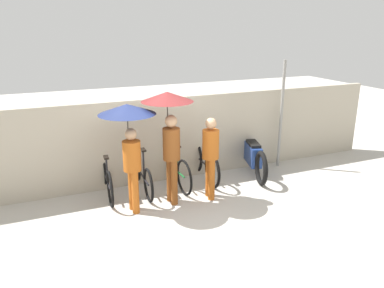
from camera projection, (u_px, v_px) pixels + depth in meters
ground_plane at (184, 218)px, 6.62m from camera, size 30.00×30.00×0.00m
back_wall at (152, 141)px, 7.96m from camera, size 11.32×0.12×1.82m
parked_bicycle_0 at (107, 178)px, 7.44m from camera, size 0.44×1.76×0.97m
parked_bicycle_1 at (142, 174)px, 7.65m from camera, size 0.44×1.77×1.09m
parked_bicycle_2 at (174, 168)px, 7.92m from camera, size 0.44×1.81×1.05m
parked_bicycle_3 at (204, 162)px, 8.22m from camera, size 0.44×1.73×1.03m
pedestrian_leading at (129, 128)px, 6.50m from camera, size 1.01×1.01×1.97m
pedestrian_center at (169, 118)px, 6.80m from camera, size 0.96×0.96×2.13m
pedestrian_trailing at (211, 152)px, 7.15m from camera, size 0.32×0.32×1.62m
motorcycle at (253, 155)px, 8.57m from camera, size 0.83×2.07×0.94m
awning_pole at (281, 115)px, 8.73m from camera, size 0.07×0.07×2.53m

